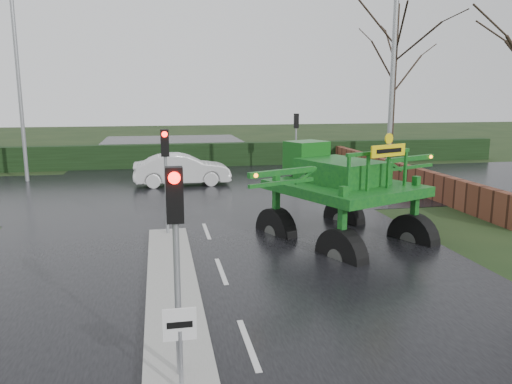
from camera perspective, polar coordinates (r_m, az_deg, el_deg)
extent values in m
plane|color=black|center=(9.71, -0.88, -17.09)|extent=(140.00, 140.00, 0.00)
cube|color=black|center=(19.05, -6.27, -2.94)|extent=(14.00, 80.00, 0.02)
cube|color=black|center=(24.90, -7.48, 0.33)|extent=(80.00, 12.00, 0.02)
cube|color=gray|center=(12.28, -9.53, -10.59)|extent=(1.20, 10.00, 0.16)
cube|color=black|center=(32.69, -8.45, 4.16)|extent=(44.00, 0.90, 1.50)
cube|color=#592D1E|center=(27.51, 14.88, 2.33)|extent=(0.40, 20.00, 1.20)
cylinder|color=gray|center=(7.96, -8.59, -18.62)|extent=(0.07, 0.07, 1.00)
cube|color=silver|center=(7.69, -8.72, -14.73)|extent=(0.50, 0.04, 0.50)
cube|color=black|center=(7.67, -8.71, -14.79)|extent=(0.38, 0.01, 0.10)
cylinder|color=gray|center=(7.95, -8.99, -9.92)|extent=(0.10, 0.10, 3.50)
cube|color=black|center=(7.58, -9.30, -0.34)|extent=(0.26, 0.22, 0.85)
sphere|color=#FF0C07|center=(7.40, -9.33, 1.60)|extent=(0.18, 0.18, 0.18)
cylinder|color=gray|center=(16.18, -10.22, 0.78)|extent=(0.10, 0.10, 3.50)
cube|color=black|center=(16.00, -10.38, 5.54)|extent=(0.26, 0.22, 0.85)
sphere|color=#FF0C07|center=(15.85, -10.41, 6.51)|extent=(0.18, 0.18, 0.18)
cylinder|color=gray|center=(29.67, 4.59, 5.50)|extent=(0.10, 0.10, 3.50)
cube|color=black|center=(29.57, 4.63, 8.11)|extent=(0.26, 0.22, 0.85)
sphere|color=#FF0C07|center=(29.69, 4.57, 8.66)|extent=(0.18, 0.18, 0.18)
cylinder|color=gray|center=(22.76, 15.28, 11.70)|extent=(0.20, 0.20, 10.00)
cylinder|color=gray|center=(29.28, -25.44, 10.79)|extent=(0.20, 0.20, 10.00)
cylinder|color=black|center=(32.82, 15.40, 11.36)|extent=(0.32, 0.32, 10.00)
cylinder|color=black|center=(14.50, 1.01, -3.79)|extent=(1.12, 1.79, 1.74)
cylinder|color=#595B56|center=(14.50, 1.01, -3.79)|extent=(0.71, 0.76, 0.61)
cube|color=#0B4118|center=(14.26, 1.02, 0.44)|extent=(0.25, 0.25, 2.00)
cylinder|color=black|center=(16.46, 9.96, -2.17)|extent=(1.12, 1.79, 1.74)
cylinder|color=#595B56|center=(16.46, 9.96, -2.17)|extent=(0.71, 0.76, 0.61)
cube|color=#0B4118|center=(16.25, 10.09, 1.57)|extent=(0.25, 0.25, 2.00)
cylinder|color=black|center=(12.18, 9.59, -6.85)|extent=(1.12, 1.79, 1.74)
cylinder|color=#595B56|center=(12.18, 9.59, -6.85)|extent=(0.71, 0.76, 0.61)
cube|color=#0B4118|center=(11.90, 9.76, -1.85)|extent=(0.25, 0.25, 2.00)
cylinder|color=black|center=(14.45, 18.64, -4.43)|extent=(1.12, 1.79, 1.74)
cylinder|color=#595B56|center=(14.45, 18.64, -4.43)|extent=(0.71, 0.76, 0.61)
cube|color=#0B4118|center=(14.21, 18.90, -0.20)|extent=(0.25, 0.25, 2.00)
cube|color=#0B4118|center=(13.97, 10.02, 2.40)|extent=(5.00, 5.27, 0.30)
cube|color=#0B4118|center=(14.03, 9.59, 4.42)|extent=(2.78, 3.15, 0.78)
cube|color=#145616|center=(15.30, 5.11, 6.21)|extent=(1.61, 1.47, 1.13)
cube|color=#0B4118|center=(12.89, 14.55, 7.15)|extent=(2.44, 1.12, 0.10)
cube|color=#0B4118|center=(11.83, 1.57, 4.85)|extent=(2.14, 1.03, 0.16)
sphere|color=orange|center=(11.22, -2.14, 4.52)|extent=(0.12, 0.12, 0.12)
cube|color=#0B4118|center=(15.73, 18.36, 5.83)|extent=(2.14, 1.03, 0.16)
sphere|color=orange|center=(16.45, 20.64, 5.88)|extent=(0.12, 0.12, 0.12)
cube|color=yellow|center=(12.66, 15.76, 7.42)|extent=(1.30, 0.59, 0.35)
cube|color=black|center=(12.66, 15.76, 7.42)|extent=(0.96, 0.42, 0.12)
cylinder|color=yellow|center=(12.64, 15.84, 8.99)|extent=(0.30, 0.15, 0.31)
imported|color=silver|center=(26.06, -8.41, 0.77)|extent=(4.94, 1.82, 1.61)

